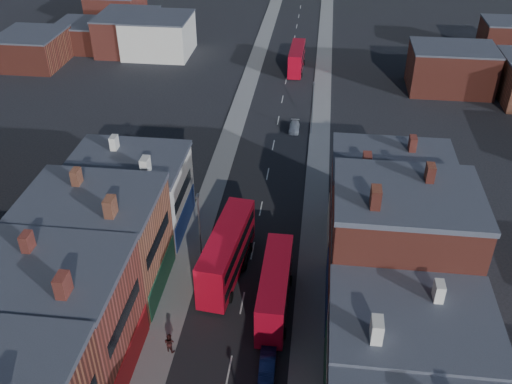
% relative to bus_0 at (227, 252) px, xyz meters
% --- Properties ---
extents(pavement_west, '(3.00, 200.00, 0.12)m').
position_rel_bus_0_xyz_m(pavement_west, '(-4.41, 21.92, -2.78)').
color(pavement_west, gray).
rests_on(pavement_west, ground).
extents(pavement_east, '(3.00, 200.00, 0.12)m').
position_rel_bus_0_xyz_m(pavement_east, '(8.59, 21.92, -2.78)').
color(pavement_east, gray).
rests_on(pavement_east, ground).
extents(lamp_post_2, '(0.25, 0.70, 8.12)m').
position_rel_bus_0_xyz_m(lamp_post_2, '(-3.11, 1.92, 1.86)').
color(lamp_post_2, slate).
rests_on(lamp_post_2, ground).
extents(lamp_post_3, '(0.25, 0.70, 8.12)m').
position_rel_bus_0_xyz_m(lamp_post_3, '(7.29, 31.92, 1.86)').
color(lamp_post_3, slate).
rests_on(lamp_post_3, ground).
extents(bus_0, '(4.14, 12.44, 5.27)m').
position_rel_bus_0_xyz_m(bus_0, '(0.00, 0.00, 0.00)').
color(bus_0, red).
rests_on(bus_0, ground).
extents(bus_1, '(2.86, 10.98, 4.73)m').
position_rel_bus_0_xyz_m(bus_1, '(5.22, -4.38, -0.29)').
color(bus_1, red).
rests_on(bus_1, ground).
extents(bus_2, '(2.79, 10.41, 4.47)m').
position_rel_bus_0_xyz_m(bus_2, '(3.59, 56.99, -0.43)').
color(bus_2, maroon).
rests_on(bus_2, ground).
extents(car_1, '(1.44, 3.87, 1.26)m').
position_rel_bus_0_xyz_m(car_1, '(5.30, -11.74, -2.21)').
color(car_1, navy).
rests_on(car_1, ground).
extents(car_2, '(2.45, 4.74, 1.28)m').
position_rel_bus_0_xyz_m(car_2, '(0.89, 2.16, -2.20)').
color(car_2, black).
rests_on(car_2, ground).
extents(car_3, '(1.53, 3.72, 1.08)m').
position_rel_bus_0_xyz_m(car_3, '(4.76, 32.84, -2.30)').
color(car_3, silver).
rests_on(car_3, ground).
extents(ped_1, '(1.07, 0.82, 1.95)m').
position_rel_bus_0_xyz_m(ped_1, '(-3.34, -10.71, -1.75)').
color(ped_1, '#3A1817').
rests_on(ped_1, pavement_west).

